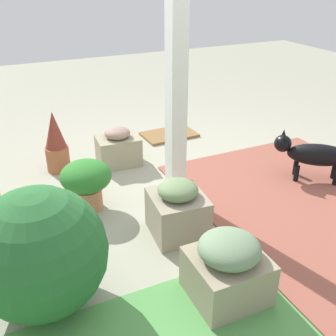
% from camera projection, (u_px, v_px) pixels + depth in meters
% --- Properties ---
extents(ground_plane, '(12.00, 12.00, 0.00)m').
position_uv_depth(ground_plane, '(195.00, 188.00, 3.70)').
color(ground_plane, '#9B9B85').
extents(brick_path, '(1.80, 2.40, 0.02)m').
position_uv_depth(brick_path, '(312.00, 205.00, 3.42)').
color(brick_path, '#914E3F').
rests_on(brick_path, ground).
extents(porch_pillar, '(0.13, 0.13, 2.29)m').
position_uv_depth(porch_pillar, '(176.00, 68.00, 3.02)').
color(porch_pillar, white).
rests_on(porch_pillar, ground).
extents(stone_planter_nearest, '(0.44, 0.36, 0.39)m').
position_uv_depth(stone_planter_nearest, '(118.00, 148.00, 4.07)').
color(stone_planter_nearest, gray).
rests_on(stone_planter_nearest, ground).
extents(stone_planter_mid, '(0.43, 0.44, 0.45)m').
position_uv_depth(stone_planter_mid, '(178.00, 210.00, 2.99)').
color(stone_planter_mid, gray).
rests_on(stone_planter_mid, ground).
extents(stone_planter_far, '(0.45, 0.43, 0.44)m').
position_uv_depth(stone_planter_far, '(228.00, 268.00, 2.41)').
color(stone_planter_far, gray).
rests_on(stone_planter_far, ground).
extents(round_shrub, '(0.77, 0.77, 0.77)m').
position_uv_depth(round_shrub, '(40.00, 253.00, 2.27)').
color(round_shrub, '#27632E').
rests_on(round_shrub, ground).
extents(terracotta_pot_spiky, '(0.23, 0.23, 0.61)m').
position_uv_depth(terracotta_pot_spiky, '(56.00, 143.00, 3.89)').
color(terracotta_pot_spiky, '#A25B39').
rests_on(terracotta_pot_spiky, ground).
extents(terracotta_pot_broad, '(0.42, 0.42, 0.43)m').
position_uv_depth(terracotta_pot_broad, '(86.00, 181.00, 3.28)').
color(terracotta_pot_broad, '#B8734F').
rests_on(terracotta_pot_broad, ground).
extents(dog, '(0.62, 0.53, 0.48)m').
position_uv_depth(dog, '(313.00, 154.00, 3.70)').
color(dog, black).
rests_on(dog, ground).
extents(doormat, '(0.64, 0.42, 0.03)m').
position_uv_depth(doormat, '(169.00, 134.00, 4.81)').
color(doormat, olive).
rests_on(doormat, ground).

